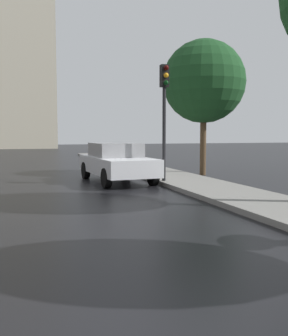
{
  "coord_description": "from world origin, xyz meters",
  "views": [
    {
      "loc": [
        -0.67,
        -2.52,
        1.81
      ],
      "look_at": [
        2.31,
        6.83,
        0.94
      ],
      "focal_mm": 42.61,
      "sensor_mm": 36.0,
      "label": 1
    }
  ],
  "objects": [
    {
      "name": "car_white_mid_road",
      "position": [
        2.81,
        11.77,
        0.74
      ],
      "size": [
        2.13,
        4.52,
        1.43
      ],
      "rotation": [
        0.0,
        0.0,
        0.07
      ],
      "color": "silver",
      "rests_on": "ground"
    },
    {
      "name": "street_tree_far",
      "position": [
        6.9,
        12.96,
        3.96
      ],
      "size": [
        3.49,
        3.49,
        5.71
      ],
      "color": "#4C3823",
      "rests_on": "ground"
    },
    {
      "name": "traffic_light",
      "position": [
        4.17,
        10.38,
        2.91
      ],
      "size": [
        0.26,
        0.39,
        3.97
      ],
      "color": "black",
      "rests_on": "sidewalk_strip"
    }
  ]
}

